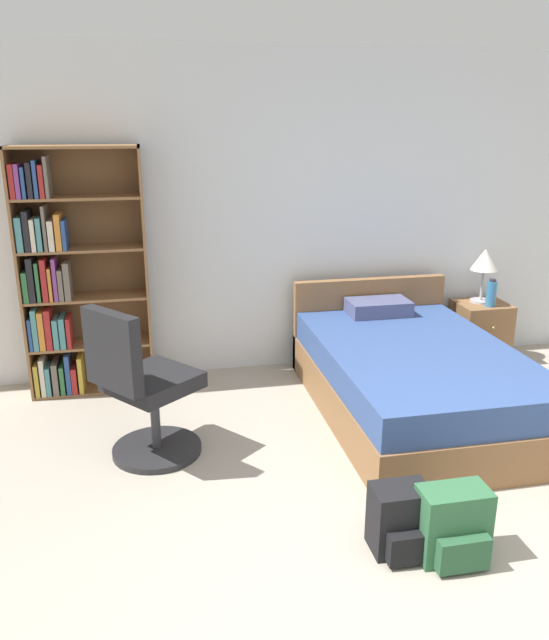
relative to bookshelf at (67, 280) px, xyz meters
The scene contains 9 objects.
wall_back 1.97m from the bookshelf, ahead, with size 9.00×0.06×2.60m.
bookshelf is the anchor object (origin of this frame).
bed 2.66m from the bookshelf, 19.50° to the right, with size 1.32×2.06×0.77m.
office_chair 1.35m from the bookshelf, 65.94° to the right, with size 0.72×0.71×1.01m.
nightstand 3.49m from the bookshelf, ahead, with size 0.43×0.42×0.53m.
table_lamp 3.43m from the bookshelf, ahead, with size 0.23×0.23×0.47m.
water_bottle 3.46m from the bookshelf, ahead, with size 0.08×0.08×0.24m.
backpack_green 3.22m from the bookshelf, 50.98° to the right, with size 0.34×0.25×0.37m.
backpack_black 3.01m from the bookshelf, 53.14° to the right, with size 0.28×0.27×0.34m.
Camera 1 is at (-1.30, -1.78, 2.05)m, focal length 35.00 mm.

